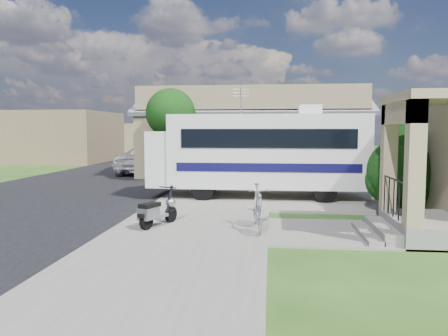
# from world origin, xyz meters

# --- Properties ---
(ground) EXTENTS (120.00, 120.00, 0.00)m
(ground) POSITION_xyz_m (0.00, 0.00, 0.00)
(ground) COLOR #224211
(street_slab) EXTENTS (9.00, 80.00, 0.02)m
(street_slab) POSITION_xyz_m (-7.50, 10.00, 0.01)
(street_slab) COLOR black
(street_slab) RESTS_ON ground
(sidewalk_slab) EXTENTS (4.00, 80.00, 0.06)m
(sidewalk_slab) POSITION_xyz_m (-1.00, 10.00, 0.03)
(sidewalk_slab) COLOR slate
(sidewalk_slab) RESTS_ON ground
(driveway_slab) EXTENTS (7.00, 6.00, 0.05)m
(driveway_slab) POSITION_xyz_m (1.50, 4.50, 0.03)
(driveway_slab) COLOR slate
(driveway_slab) RESTS_ON ground
(walk_slab) EXTENTS (4.00, 3.00, 0.05)m
(walk_slab) POSITION_xyz_m (3.00, -1.00, 0.03)
(walk_slab) COLOR slate
(walk_slab) RESTS_ON ground
(warehouse) EXTENTS (12.50, 8.40, 5.04)m
(warehouse) POSITION_xyz_m (0.00, 13.97, 1.99)
(warehouse) COLOR #736348
(warehouse) RESTS_ON ground
(distant_bldg_far) EXTENTS (10.00, 8.00, 4.00)m
(distant_bldg_far) POSITION_xyz_m (-17.00, 22.00, 2.00)
(distant_bldg_far) COLOR brown
(distant_bldg_far) RESTS_ON ground
(distant_bldg_near) EXTENTS (8.00, 7.00, 3.20)m
(distant_bldg_near) POSITION_xyz_m (-15.00, 34.00, 1.60)
(distant_bldg_near) COLOR #736348
(distant_bldg_near) RESTS_ON ground
(street_tree_a) EXTENTS (2.44, 2.40, 4.58)m
(street_tree_a) POSITION_xyz_m (-3.70, 9.05, 3.25)
(street_tree_a) COLOR #302215
(street_tree_a) RESTS_ON ground
(street_tree_b) EXTENTS (2.44, 2.40, 4.73)m
(street_tree_b) POSITION_xyz_m (-3.70, 19.05, 3.39)
(street_tree_b) COLOR #302215
(street_tree_b) RESTS_ON ground
(street_tree_c) EXTENTS (2.44, 2.40, 4.42)m
(street_tree_c) POSITION_xyz_m (-3.70, 28.05, 3.10)
(street_tree_c) COLOR #302215
(street_tree_c) RESTS_ON ground
(motorhome) EXTENTS (7.98, 2.62, 4.09)m
(motorhome) POSITION_xyz_m (0.63, 4.58, 1.76)
(motorhome) COLOR silver
(motorhome) RESTS_ON ground
(shrub) EXTENTS (2.24, 2.14, 2.75)m
(shrub) POSITION_xyz_m (5.03, 1.73, 1.41)
(shrub) COLOR #302215
(shrub) RESTS_ON ground
(scooter) EXTENTS (0.82, 1.46, 1.00)m
(scooter) POSITION_xyz_m (-1.89, -0.97, 0.45)
(scooter) COLOR black
(scooter) RESTS_ON ground
(bicycle) EXTENTS (0.76, 1.94, 1.13)m
(bicycle) POSITION_xyz_m (0.74, -0.99, 0.57)
(bicycle) COLOR #9B9AA1
(bicycle) RESTS_ON ground
(pickup_truck) EXTENTS (2.84, 5.82, 1.59)m
(pickup_truck) POSITION_xyz_m (-6.07, 13.29, 0.80)
(pickup_truck) COLOR silver
(pickup_truck) RESTS_ON ground
(van) EXTENTS (2.48, 5.75, 1.65)m
(van) POSITION_xyz_m (-6.34, 20.46, 0.82)
(van) COLOR silver
(van) RESTS_ON ground
(garden_hose) EXTENTS (0.39, 0.39, 0.18)m
(garden_hose) POSITION_xyz_m (3.70, -0.07, 0.09)
(garden_hose) COLOR #13621D
(garden_hose) RESTS_ON ground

